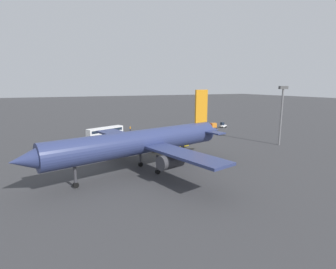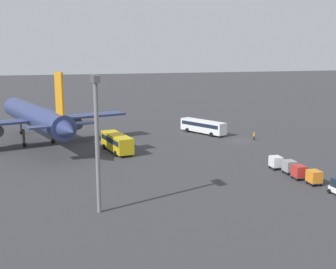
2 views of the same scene
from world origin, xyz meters
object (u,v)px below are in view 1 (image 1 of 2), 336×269
cargo_cart_red (208,126)px  cargo_cart_grey (200,126)px  cargo_cart_orange (214,125)px  cargo_cart_white (194,127)px  shuttle_bus_far (169,141)px  shuttle_bus_near (105,131)px  airplane (143,142)px  worker_person (130,129)px  baggage_tug (223,125)px

cargo_cart_red → cargo_cart_grey: (2.94, -0.40, 0.00)m
cargo_cart_orange → cargo_cart_white: 8.84m
shuttle_bus_far → cargo_cart_red: bearing=-147.7°
shuttle_bus_near → cargo_cart_red: size_ratio=5.68×
airplane → cargo_cart_grey: (-34.39, -36.06, -4.48)m
cargo_cart_orange → cargo_cart_white: bearing=3.5°
worker_person → cargo_cart_grey: cargo_cart_grey is taller
cargo_cart_grey → worker_person: bearing=-17.8°
airplane → shuttle_bus_near: airplane is taller
shuttle_bus_far → worker_person: shuttle_bus_far is taller
cargo_cart_red → cargo_cart_grey: bearing=-7.8°
baggage_tug → cargo_cart_grey: baggage_tug is taller
worker_person → cargo_cart_grey: bearing=162.2°
shuttle_bus_near → baggage_tug: shuttle_bus_near is taller
worker_person → cargo_cart_red: (-27.05, 8.14, 0.32)m
shuttle_bus_far → cargo_cart_orange: size_ratio=5.06×
cargo_cart_red → shuttle_bus_far: bearing=40.2°
worker_person → cargo_cart_white: bearing=158.7°
shuttle_bus_near → cargo_cart_orange: size_ratio=5.68×
cargo_cart_red → worker_person: bearing=-16.7°
cargo_cart_orange → cargo_cart_red: size_ratio=1.00×
worker_person → cargo_cart_red: cargo_cart_red is taller
cargo_cart_white → baggage_tug: bearing=-176.4°
cargo_cart_orange → cargo_cart_white: same height
baggage_tug → cargo_cart_orange: (4.42, 0.30, 0.25)m
baggage_tug → cargo_cart_grey: 10.31m
airplane → cargo_cart_red: size_ratio=19.96×
shuttle_bus_near → baggage_tug: size_ratio=5.03×
baggage_tug → cargo_cart_white: bearing=4.1°
airplane → shuttle_bus_far: 18.61m
baggage_tug → cargo_cart_red: (7.36, 0.72, 0.25)m
worker_person → cargo_cart_grey: (-24.11, 7.74, 0.32)m
baggage_tug → cargo_cart_orange: 4.44m
cargo_cart_orange → cargo_cart_grey: same height
shuttle_bus_far → cargo_cart_white: 29.23m
airplane → cargo_cart_orange: 54.25m
shuttle_bus_near → cargo_cart_red: 37.27m
cargo_cart_orange → shuttle_bus_near: bearing=-0.4°
shuttle_bus_far → cargo_cart_orange: bearing=-150.2°
shuttle_bus_far → cargo_cart_grey: 31.66m
baggage_tug → shuttle_bus_near: bearing=0.4°
airplane → cargo_cart_red: airplane is taller
airplane → worker_person: bearing=-117.6°
worker_person → cargo_cart_red: size_ratio=0.82×
worker_person → cargo_cart_grey: 25.33m
airplane → baggage_tug: (-44.69, -36.37, -4.73)m
worker_person → cargo_cart_orange: 30.97m
airplane → worker_person: airplane is taller
shuttle_bus_near → cargo_cart_orange: 40.20m
shuttle_bus_far → cargo_cart_orange: shuttle_bus_far is taller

